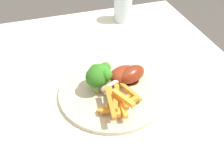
{
  "coord_description": "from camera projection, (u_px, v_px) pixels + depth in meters",
  "views": [
    {
      "loc": [
        -0.47,
        0.14,
        1.21
      ],
      "look_at": [
        0.0,
        -0.01,
        0.77
      ],
      "focal_mm": 41.05,
      "sensor_mm": 36.0,
      "label": 1
    }
  ],
  "objects": [
    {
      "name": "dinner_plate",
      "position": [
        112.0,
        91.0,
        0.68
      ],
      "size": [
        0.28,
        0.28,
        0.01
      ],
      "primitive_type": "cylinder",
      "color": "beige",
      "rests_on": "dining_table"
    },
    {
      "name": "water_glass",
      "position": [
        123.0,
        5.0,
        0.95
      ],
      "size": [
        0.07,
        0.07,
        0.12
      ],
      "primitive_type": "cylinder",
      "color": "silver",
      "rests_on": "dining_table"
    },
    {
      "name": "broccoli_floret_front",
      "position": [
        101.0,
        73.0,
        0.65
      ],
      "size": [
        0.06,
        0.06,
        0.07
      ],
      "color": "#939E4A",
      "rests_on": "dinner_plate"
    },
    {
      "name": "chicken_drumstick_near",
      "position": [
        122.0,
        75.0,
        0.69
      ],
      "size": [
        0.07,
        0.14,
        0.04
      ],
      "color": "#631C0E",
      "rests_on": "dinner_plate"
    },
    {
      "name": "chicken_drumstick_far",
      "position": [
        130.0,
        75.0,
        0.69
      ],
      "size": [
        0.08,
        0.14,
        0.04
      ],
      "color": "#55180B",
      "rests_on": "dinner_plate"
    },
    {
      "name": "broccoli_floret_back",
      "position": [
        98.0,
        74.0,
        0.66
      ],
      "size": [
        0.05,
        0.06,
        0.07
      ],
      "color": "#88A251",
      "rests_on": "dinner_plate"
    },
    {
      "name": "carrot_fries_pile",
      "position": [
        119.0,
        101.0,
        0.62
      ],
      "size": [
        0.14,
        0.11,
        0.05
      ],
      "color": "orange",
      "rests_on": "dinner_plate"
    },
    {
      "name": "dining_table",
      "position": [
        109.0,
        121.0,
        0.76
      ],
      "size": [
        0.97,
        0.82,
        0.73
      ],
      "color": "silver",
      "rests_on": "ground_plane"
    },
    {
      "name": "broccoli_floret_middle",
      "position": [
        97.0,
        78.0,
        0.64
      ],
      "size": [
        0.06,
        0.06,
        0.07
      ],
      "color": "#8BA252",
      "rests_on": "dinner_plate"
    }
  ]
}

